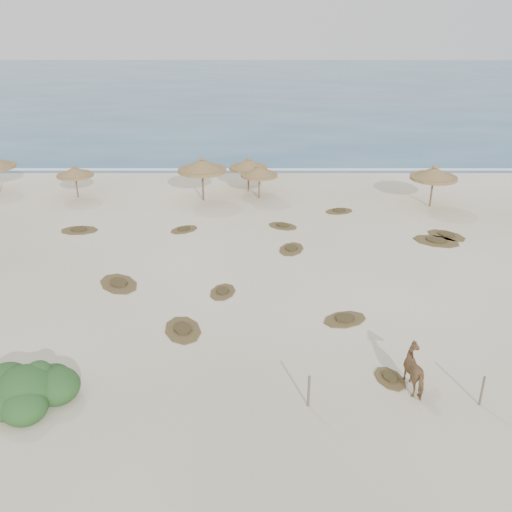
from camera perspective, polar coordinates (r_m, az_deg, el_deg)
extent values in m
plane|color=#F3E3C8|center=(24.66, -3.47, -7.73)|extent=(160.00, 160.00, 0.00)
cube|color=navy|center=(96.79, -0.91, 16.39)|extent=(200.00, 100.00, 0.01)
cube|color=white|center=(48.69, -1.76, 8.63)|extent=(70.00, 0.60, 0.01)
cylinder|color=brown|center=(43.26, -17.51, 6.76)|extent=(0.10, 0.10, 1.81)
cylinder|color=olive|center=(43.06, -17.63, 7.71)|extent=(2.81, 2.81, 0.16)
cone|color=olive|center=(42.98, -17.68, 8.08)|extent=(2.71, 2.71, 0.65)
cone|color=olive|center=(42.88, -17.74, 8.57)|extent=(0.31, 0.31, 0.19)
cylinder|color=brown|center=(40.76, -5.34, 7.19)|extent=(0.14, 0.14, 2.41)
cylinder|color=olive|center=(40.48, -5.40, 8.55)|extent=(4.53, 4.53, 0.21)
cone|color=olive|center=(40.38, -5.42, 9.06)|extent=(4.38, 4.38, 0.86)
cone|color=olive|center=(40.25, -5.44, 9.77)|extent=(0.41, 0.41, 0.25)
cylinder|color=brown|center=(42.61, -0.77, 7.75)|extent=(0.11, 0.11, 1.98)
cylinder|color=olive|center=(42.39, -0.78, 8.82)|extent=(3.11, 3.11, 0.17)
cone|color=olive|center=(42.31, -0.78, 9.23)|extent=(3.01, 3.01, 0.71)
cone|color=olive|center=(42.20, -0.78, 9.78)|extent=(0.34, 0.34, 0.21)
cylinder|color=brown|center=(41.13, 0.32, 7.07)|extent=(0.11, 0.11, 1.87)
cylinder|color=olive|center=(40.91, 0.32, 8.10)|extent=(2.78, 2.78, 0.16)
cone|color=olive|center=(40.83, 0.32, 8.50)|extent=(2.69, 2.69, 0.67)
cone|color=olive|center=(40.73, 0.32, 9.04)|extent=(0.32, 0.32, 0.20)
cylinder|color=brown|center=(41.12, 17.16, 6.25)|extent=(0.13, 0.13, 2.25)
cylinder|color=olive|center=(40.86, 17.32, 7.49)|extent=(3.86, 3.86, 0.19)
cone|color=olive|center=(40.77, 17.38, 7.96)|extent=(3.73, 3.73, 0.80)
cone|color=olive|center=(40.65, 17.47, 8.61)|extent=(0.38, 0.38, 0.24)
imported|color=brown|center=(21.85, 15.82, -10.96)|extent=(1.10, 1.92, 1.53)
cylinder|color=#645B4B|center=(20.40, 5.30, -13.31)|extent=(0.10, 0.10, 1.25)
cylinder|color=#645B4B|center=(21.85, 21.67, -12.41)|extent=(0.10, 0.10, 1.20)
ellipsoid|color=#2F5926|center=(22.01, -22.04, -12.24)|extent=(2.12, 2.12, 1.59)
ellipsoid|color=#2F5926|center=(21.98, -19.36, -12.17)|extent=(1.69, 1.69, 1.27)
ellipsoid|color=#2F5926|center=(22.68, -23.67, -11.56)|extent=(1.80, 1.80, 1.35)
ellipsoid|color=#2F5926|center=(21.48, -22.14, -13.78)|extent=(1.59, 1.59, 1.19)
ellipsoid|color=#2F5926|center=(21.89, -23.51, -13.34)|extent=(1.48, 1.48, 1.11)
ellipsoid|color=#2F5926|center=(22.63, -19.60, -11.40)|extent=(1.27, 1.27, 0.95)
ellipsoid|color=#2F5926|center=(22.09, -20.94, -10.73)|extent=(0.95, 0.95, 0.71)
ellipsoid|color=#2F5926|center=(21.98, -22.90, -11.12)|extent=(0.85, 0.85, 0.63)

